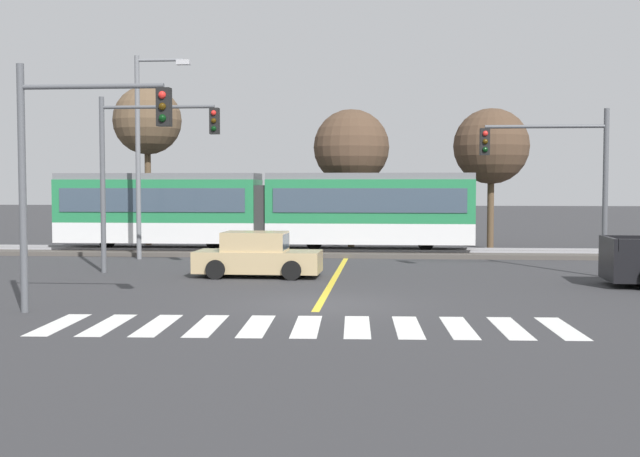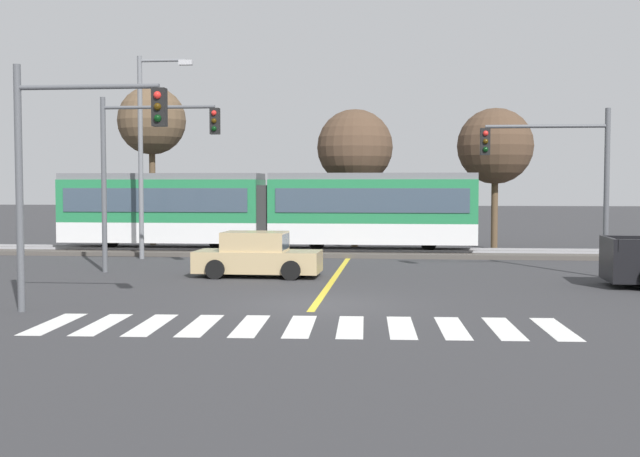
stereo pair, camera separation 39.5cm
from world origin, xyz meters
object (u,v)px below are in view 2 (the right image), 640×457
Objects in this scene: traffic_light_near_left at (69,151)px; traffic_light_mid_left at (143,155)px; light_rail_tram at (266,208)px; traffic_light_mid_right at (561,167)px; sedan_crossing at (258,256)px; bare_tree_far_west at (152,121)px; street_lamp_west at (146,144)px; bare_tree_west at (355,148)px; bare_tree_east at (495,147)px.

traffic_light_mid_left is (-1.04, 8.76, 0.23)m from traffic_light_near_left.
traffic_light_mid_right reaches higher than light_rail_tram.
bare_tree_far_west is at bearing 119.94° from sedan_crossing.
street_lamp_west is at bearing 162.56° from traffic_light_mid_right.
traffic_light_near_left is 0.88× the size of bare_tree_west.
street_lamp_west is at bearing 134.08° from sedan_crossing.
bare_tree_far_west reaches higher than bare_tree_east.
traffic_light_mid_left is 14.30m from traffic_light_mid_right.
street_lamp_west is 1.24× the size of bare_tree_west.
bare_tree_east is at bearing 20.05° from light_rail_tram.
traffic_light_mid_left is at bearing -73.14° from street_lamp_west.
traffic_light_near_left is at bearing -121.01° from bare_tree_east.
street_lamp_west reaches higher than bare_tree_west.
traffic_light_near_left is 21.34m from bare_tree_west.
bare_tree_west is at bearing 60.16° from traffic_light_mid_left.
bare_tree_west is at bearing 74.45° from traffic_light_near_left.
bare_tree_west is at bearing 38.66° from street_lamp_west.
traffic_light_near_left is 0.97× the size of traffic_light_mid_left.
light_rail_tram is 3.28× the size of traffic_light_mid_right.
light_rail_tram is 2.73× the size of bare_tree_east.
traffic_light_mid_right is at bearing 33.91° from traffic_light_near_left.
sedan_crossing is 0.71× the size of traffic_light_near_left.
traffic_light_mid_left is 1.09× the size of traffic_light_mid_right.
bare_tree_west is (8.31, 6.65, 0.11)m from street_lamp_west.
bare_tree_far_west reaches higher than bare_tree_west.
street_lamp_west is at bearing -74.25° from bare_tree_far_west.
bare_tree_west is (-7.54, 11.63, 1.20)m from traffic_light_mid_right.
sedan_crossing is 16.37m from bare_tree_east.
traffic_light_mid_right is 16.65m from street_lamp_west.
traffic_light_mid_left is at bearing -179.40° from traffic_light_mid_right.
bare_tree_far_west reaches higher than traffic_light_mid_right.
traffic_light_mid_right is 13.91m from bare_tree_west.
bare_tree_east is (9.31, 12.78, 4.24)m from sedan_crossing.
traffic_light_near_left is at bearing -77.51° from bare_tree_far_west.
traffic_light_near_left is 22.47m from bare_tree_far_west.
street_lamp_west reaches higher than bare_tree_east.
sedan_crossing is at bearing -126.09° from bare_tree_east.
traffic_light_mid_right is (10.11, 0.95, 3.00)m from sedan_crossing.
sedan_crossing is 0.63× the size of bare_tree_east.
traffic_light_mid_left is 13.60m from bare_tree_west.
traffic_light_near_left is at bearing -146.09° from traffic_light_mid_right.
traffic_light_mid_left reaches higher than traffic_light_mid_right.
bare_tree_far_west is at bearing 105.75° from street_lamp_west.
street_lamp_west is 1.03× the size of bare_tree_far_west.
bare_tree_west is (10.54, -1.28, -1.45)m from bare_tree_far_west.
street_lamp_west is at bearing 106.86° from traffic_light_mid_left.
bare_tree_west is at bearing -6.90° from bare_tree_far_west.
bare_tree_far_west is (-2.23, 7.92, 1.56)m from street_lamp_west.
traffic_light_near_left is (-3.15, -7.96, 3.20)m from sedan_crossing.
bare_tree_west is 1.00× the size of bare_tree_east.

